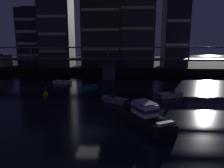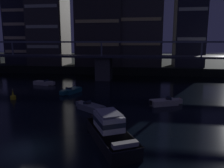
# 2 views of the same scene
# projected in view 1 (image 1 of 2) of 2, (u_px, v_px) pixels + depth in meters

# --- Properties ---
(ground_plane) EXTENTS (400.00, 400.00, 0.00)m
(ground_plane) POSITION_uv_depth(u_px,v_px,m) (87.00, 132.00, 22.59)
(ground_plane) COLOR black
(far_riverbank) EXTENTS (240.00, 80.00, 2.20)m
(far_riverbank) POSITION_uv_depth(u_px,v_px,m) (115.00, 62.00, 106.36)
(far_riverbank) COLOR black
(far_riverbank) RESTS_ON ground
(river_bridge) EXTENTS (94.17, 6.40, 9.38)m
(river_bridge) POSITION_uv_depth(u_px,v_px,m) (109.00, 63.00, 58.64)
(river_bridge) COLOR #4C4944
(river_bridge) RESTS_ON ground
(tower_west_low) EXTENTS (10.01, 11.41, 21.34)m
(tower_west_low) POSITION_uv_depth(u_px,v_px,m) (36.00, 38.00, 76.00)
(tower_west_low) COLOR #282833
(tower_west_low) RESTS_ON far_riverbank
(tower_west_tall) EXTENTS (10.52, 10.28, 29.01)m
(tower_west_tall) POSITION_uv_depth(u_px,v_px,m) (57.00, 26.00, 71.01)
(tower_west_tall) COLOR #423D38
(tower_west_tall) RESTS_ON far_riverbank
(tower_central) EXTENTS (13.30, 11.85, 32.23)m
(tower_central) POSITION_uv_depth(u_px,v_px,m) (102.00, 21.00, 70.31)
(tower_central) COLOR #38332D
(tower_central) RESTS_ON far_riverbank
(tower_east_tall) EXTENTS (13.95, 12.23, 33.27)m
(tower_east_tall) POSITION_uv_depth(u_px,v_px,m) (133.00, 20.00, 70.54)
(tower_east_tall) COLOR #423D38
(tower_east_tall) RESTS_ON far_riverbank
(tower_east_low) EXTENTS (8.07, 8.48, 39.59)m
(tower_east_low) POSITION_uv_depth(u_px,v_px,m) (176.00, 10.00, 68.53)
(tower_east_low) COLOR #282833
(tower_east_low) RESTS_ON far_riverbank
(cabin_cruiser_near_left) EXTENTS (6.11, 9.06, 2.79)m
(cabin_cruiser_near_left) POSITION_uv_depth(u_px,v_px,m) (145.00, 116.00, 24.75)
(cabin_cruiser_near_left) COLOR black
(cabin_cruiser_near_left) RESTS_ON ground
(speedboat_near_center) EXTENTS (5.20, 2.68, 1.16)m
(speedboat_near_center) POSITION_uv_depth(u_px,v_px,m) (62.00, 82.00, 51.46)
(speedboat_near_center) COLOR beige
(speedboat_near_center) RESTS_ON ground
(speedboat_near_right) EXTENTS (5.03, 3.20, 1.16)m
(speedboat_near_right) POSITION_uv_depth(u_px,v_px,m) (170.00, 95.00, 37.82)
(speedboat_near_right) COLOR beige
(speedboat_near_right) RESTS_ON ground
(speedboat_mid_center) EXTENTS (3.04, 5.11, 1.16)m
(speedboat_mid_center) POSITION_uv_depth(u_px,v_px,m) (90.00, 88.00, 44.23)
(speedboat_mid_center) COLOR #196066
(speedboat_mid_center) RESTS_ON ground
(speedboat_mid_right) EXTENTS (4.69, 3.99, 1.16)m
(speedboat_mid_right) POSITION_uv_depth(u_px,v_px,m) (115.00, 100.00, 34.34)
(speedboat_mid_right) COLOR gray
(speedboat_mid_right) RESTS_ON ground
(channel_buoy) EXTENTS (0.90, 0.90, 1.76)m
(channel_buoy) POSITION_uv_depth(u_px,v_px,m) (46.00, 93.00, 38.86)
(channel_buoy) COLOR yellow
(channel_buoy) RESTS_ON ground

